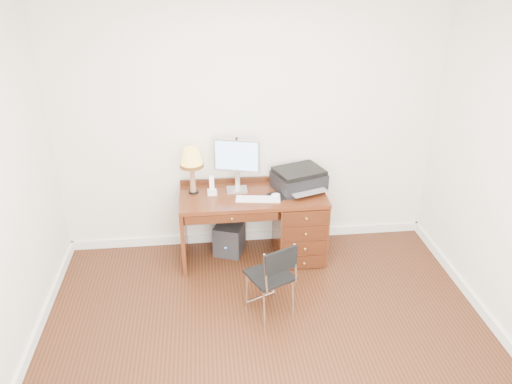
{
  "coord_description": "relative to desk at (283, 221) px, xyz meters",
  "views": [
    {
      "loc": [
        -0.46,
        -3.15,
        3.06
      ],
      "look_at": [
        0.01,
        1.2,
        0.88
      ],
      "focal_mm": 35.0,
      "sensor_mm": 36.0,
      "label": 1
    }
  ],
  "objects": [
    {
      "name": "leg_lamp",
      "position": [
        -0.93,
        0.1,
        0.7
      ],
      "size": [
        0.24,
        0.24,
        0.49
      ],
      "color": "black",
      "rests_on": "desk"
    },
    {
      "name": "monitor",
      "position": [
        -0.48,
        0.14,
        0.68
      ],
      "size": [
        0.47,
        0.21,
        0.55
      ],
      "rotation": [
        0.0,
        0.0,
        -0.27
      ],
      "color": "silver",
      "rests_on": "desk"
    },
    {
      "name": "pen_cup",
      "position": [
        0.03,
        0.12,
        0.38
      ],
      "size": [
        0.07,
        0.07,
        0.09
      ],
      "primitive_type": "cylinder",
      "color": "black",
      "rests_on": "desk"
    },
    {
      "name": "ground",
      "position": [
        -0.32,
        -1.4,
        -0.41
      ],
      "size": [
        4.0,
        4.0,
        0.0
      ],
      "primitive_type": "plane",
      "color": "black",
      "rests_on": "ground"
    },
    {
      "name": "phone",
      "position": [
        -0.74,
        0.05,
        0.4
      ],
      "size": [
        0.1,
        0.1,
        0.2
      ],
      "rotation": [
        0.0,
        0.0,
        0.03
      ],
      "color": "white",
      "rests_on": "desk"
    },
    {
      "name": "chair",
      "position": [
        -0.27,
        -0.99,
        0.05
      ],
      "size": [
        0.48,
        0.49,
        0.76
      ],
      "rotation": [
        0.0,
        0.0,
        0.43
      ],
      "color": "black",
      "rests_on": "ground"
    },
    {
      "name": "desk",
      "position": [
        0.0,
        0.0,
        0.0
      ],
      "size": [
        1.5,
        0.67,
        0.75
      ],
      "color": "#542411",
      "rests_on": "ground"
    },
    {
      "name": "mouse_pad",
      "position": [
        -0.1,
        -0.09,
        0.35
      ],
      "size": [
        0.21,
        0.21,
        0.04
      ],
      "color": "black",
      "rests_on": "desk"
    },
    {
      "name": "room_shell",
      "position": [
        -0.32,
        -0.77,
        -0.36
      ],
      "size": [
        4.0,
        4.0,
        4.0
      ],
      "color": "white",
      "rests_on": "ground"
    },
    {
      "name": "printer",
      "position": [
        0.17,
        0.08,
        0.45
      ],
      "size": [
        0.6,
        0.53,
        0.22
      ],
      "rotation": [
        0.0,
        0.0,
        0.33
      ],
      "color": "black",
      "rests_on": "desk"
    },
    {
      "name": "equipment_box",
      "position": [
        -0.57,
        0.1,
        -0.24
      ],
      "size": [
        0.37,
        0.37,
        0.34
      ],
      "primitive_type": "cube",
      "rotation": [
        0.0,
        0.0,
        -0.35
      ],
      "color": "black",
      "rests_on": "ground"
    },
    {
      "name": "keyboard",
      "position": [
        -0.28,
        -0.13,
        0.35
      ],
      "size": [
        0.46,
        0.19,
        0.02
      ],
      "primitive_type": "cube",
      "rotation": [
        0.0,
        0.0,
        -0.14
      ],
      "color": "white",
      "rests_on": "desk"
    }
  ]
}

